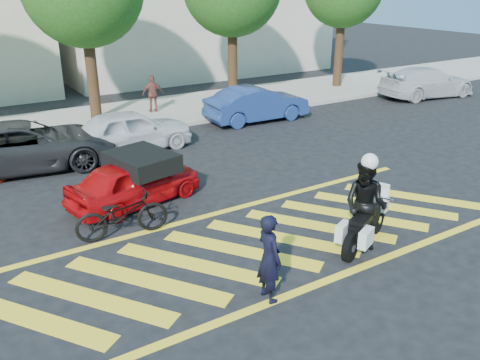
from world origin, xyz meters
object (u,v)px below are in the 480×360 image
parked_right (257,104)px  red_convertible (135,182)px  parked_mid_left (26,146)px  officer_moto (365,205)px  parked_far_right (427,82)px  parked_mid_right (131,130)px  police_motorcycle (364,225)px  officer_bike (269,258)px  bicycle (122,214)px

parked_right → red_convertible: bearing=127.6°
red_convertible → parked_mid_left: bearing=10.8°
officer_moto → parked_right: bearing=134.8°
parked_right → parked_far_right: (9.62, -0.66, 0.01)m
red_convertible → parked_mid_right: parked_mid_right is taller
officer_moto → red_convertible: (-3.35, 4.82, -0.39)m
parked_mid_right → parked_far_right: 15.40m
officer_moto → police_motorcycle: bearing=27.5°
officer_bike → bicycle: size_ratio=0.81×
officer_moto → parked_mid_left: officer_moto is taller
officer_bike → parked_far_right: (16.41, 9.82, -0.13)m
parked_far_right → parked_mid_left: bearing=98.7°
police_motorcycle → red_convertible: (-3.37, 4.84, 0.08)m
parked_mid_left → parked_far_right: parked_mid_left is taller
officer_moto → parked_right: size_ratio=0.46×
parked_right → officer_moto: bearing=160.9°
red_convertible → parked_far_right: parked_far_right is taller
officer_bike → parked_far_right: 19.12m
officer_bike → officer_moto: size_ratio=0.85×
officer_bike → parked_mid_right: officer_bike is taller
bicycle → parked_far_right: 18.82m
officer_moto → parked_mid_right: (-1.86, 9.06, -0.29)m
officer_moto → parked_far_right: size_ratio=0.40×
officer_bike → red_convertible: (-0.49, 5.32, -0.24)m
officer_bike → police_motorcycle: 2.94m
officer_bike → red_convertible: bearing=8.4°
bicycle → officer_bike: bearing=-152.2°
parked_right → officer_bike: bearing=149.4°
parked_right → parked_mid_right: bearing=101.4°
parked_mid_left → parked_mid_right: size_ratio=1.28×
police_motorcycle → parked_mid_right: parked_mid_right is taller
red_convertible → officer_moto: bearing=-158.1°
bicycle → officer_moto: (4.27, -3.26, 0.45)m
police_motorcycle → officer_moto: 0.47m
officer_bike → parked_mid_right: (1.01, 9.56, -0.14)m
police_motorcycle → officer_moto: (-0.02, 0.01, 0.47)m
officer_moto → officer_bike: bearing=-103.7°
bicycle → parked_right: (8.19, 6.72, 0.16)m
officer_bike → police_motorcycle: officer_bike is taller
officer_bike → police_motorcycle: bearing=-77.2°
officer_moto → parked_right: 10.72m
officer_bike → bicycle: officer_bike is taller
bicycle → parked_right: parked_right is taller
parked_mid_left → officer_bike: bearing=-158.4°
police_motorcycle → red_convertible: bearing=101.2°
red_convertible → parked_right: parked_right is taller
bicycle → police_motorcycle: size_ratio=1.02×
bicycle → officer_moto: officer_moto is taller
parked_mid_right → parked_right: (5.78, 0.92, 0.00)m
bicycle → red_convertible: bearing=-23.1°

